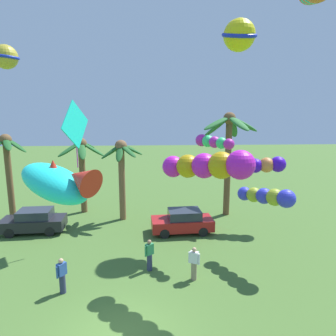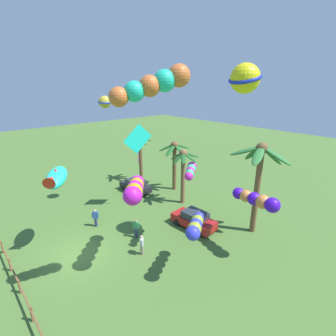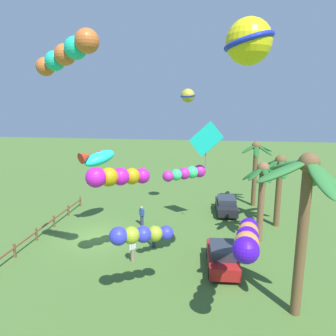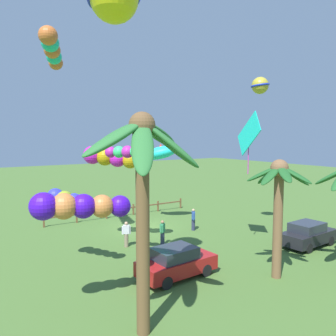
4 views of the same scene
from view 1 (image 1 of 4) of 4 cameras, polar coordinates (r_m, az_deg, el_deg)
palm_tree_0 at (r=23.39m, az=-16.21°, el=1.81°), size 3.49×3.72×5.77m
palm_tree_1 at (r=22.13m, az=11.57°, el=5.60°), size 4.56×4.29×7.66m
palm_tree_2 at (r=23.82m, az=-28.40°, el=1.68°), size 3.11×3.10×6.17m
palm_tree_3 at (r=21.16m, az=-8.87°, el=1.12°), size 2.99×2.96×5.76m
parked_car_0 at (r=19.44m, az=2.82°, el=-10.16°), size 4.00×1.95×1.51m
parked_car_1 at (r=21.31m, az=-24.28°, el=-9.23°), size 3.99×1.91×1.51m
spectator_0 at (r=14.23m, az=-19.63°, el=-18.79°), size 0.40×0.47×1.59m
spectator_1 at (r=15.15m, az=-3.57°, el=-16.23°), size 0.45×0.41×1.59m
spectator_2 at (r=14.45m, az=5.00°, el=-17.69°), size 0.50×0.38×1.59m
kite_ball_0 at (r=19.89m, az=13.49°, el=23.48°), size 2.10×2.08×1.90m
kite_diamond_2 at (r=17.33m, az=-17.30°, el=7.85°), size 0.86×2.61×3.77m
kite_ball_3 at (r=16.85m, az=-28.67°, el=18.15°), size 1.68×1.67×1.13m
kite_tube_4 at (r=15.66m, az=18.37°, el=-5.16°), size 2.15×2.83×1.11m
kite_tube_5 at (r=12.32m, az=7.75°, el=0.46°), size 3.49×3.09×1.47m
kite_tube_6 at (r=20.36m, az=16.87°, el=0.46°), size 3.78×1.37×1.19m
kite_tube_7 at (r=16.39m, az=8.58°, el=4.97°), size 1.80×2.18×0.69m
kite_fish_8 at (r=9.45m, az=-20.32°, el=-2.49°), size 3.13×2.68×1.53m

